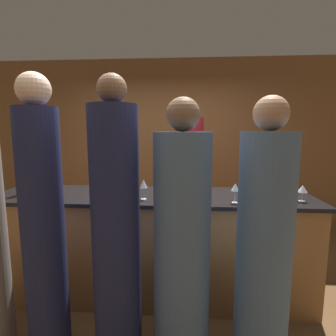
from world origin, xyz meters
TOP-DOWN VIEW (x-y plane):
  - ground_plane at (0.00, 0.00)m, footprint 14.00×14.00m
  - back_wall at (0.00, 1.89)m, footprint 8.00×0.06m
  - bar_counter at (0.00, 0.00)m, footprint 3.11×0.77m
  - bartender at (0.40, 0.79)m, footprint 0.30×0.30m
  - guest_1 at (-0.14, -0.79)m, footprint 0.33×0.33m
  - guest_2 at (0.86, -0.79)m, footprint 0.36×0.36m
  - guest_3 at (-0.68, -0.76)m, footprint 0.30×0.30m
  - guest_4 at (0.32, -0.75)m, footprint 0.39×0.39m
  - wine_bottle_0 at (-1.26, -0.10)m, footprint 0.08×0.08m
  - wine_glass_0 at (0.76, -0.25)m, footprint 0.07×0.07m
  - wine_glass_1 at (-0.04, -0.19)m, footprint 0.07×0.07m
  - wine_glass_2 at (1.36, -0.16)m, footprint 0.08×0.08m

SIDE VIEW (x-z plane):
  - ground_plane at x=0.00m, z-range 0.00..0.00m
  - bar_counter at x=0.00m, z-range 0.00..1.03m
  - guest_4 at x=0.32m, z-range -0.07..1.80m
  - guest_2 at x=0.86m, z-range -0.07..1.80m
  - bartender at x=0.40m, z-range -0.06..1.94m
  - guest_1 at x=-0.14m, z-range -0.06..1.95m
  - guest_3 at x=-0.68m, z-range -0.04..1.99m
  - wine_bottle_0 at x=-1.26m, z-range 1.00..1.28m
  - wine_glass_2 at x=1.36m, z-range 1.07..1.22m
  - wine_glass_0 at x=0.76m, z-range 1.08..1.25m
  - wine_glass_1 at x=-0.04m, z-range 1.08..1.26m
  - back_wall at x=0.00m, z-range 0.00..2.80m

